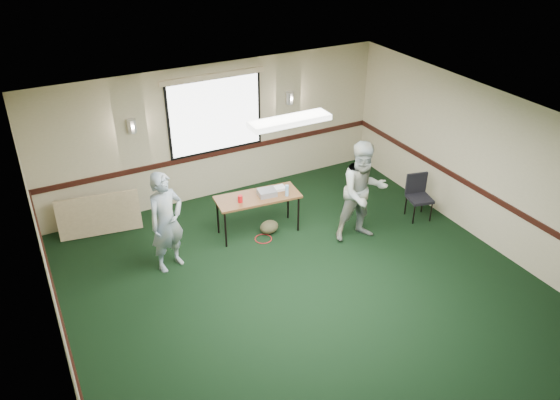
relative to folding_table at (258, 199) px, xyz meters
name	(u,v)px	position (x,y,z in m)	size (l,w,h in m)	color
ground	(320,307)	(-0.08, -2.30, -0.69)	(8.00, 8.00, 0.00)	black
room_shell	(257,158)	(-0.08, -0.18, 0.89)	(8.00, 8.02, 8.00)	#BEB089
folding_table	(258,199)	(0.00, 0.00, 0.00)	(1.54, 0.74, 0.75)	#592A19
projector	(267,193)	(0.16, -0.04, 0.11)	(0.31, 0.26, 0.10)	gray
game_console	(279,188)	(0.45, 0.04, 0.08)	(0.21, 0.17, 0.05)	white
red_cup	(240,199)	(-0.36, -0.05, 0.12)	(0.08, 0.08, 0.13)	red
water_bottle	(287,191)	(0.46, -0.22, 0.16)	(0.06, 0.06, 0.21)	#88B9E0
duffel_bag	(269,227)	(0.16, -0.13, -0.57)	(0.35, 0.26, 0.25)	#4C442B
cable_coil	(263,239)	(-0.03, -0.27, -0.68)	(0.31, 0.31, 0.02)	#B5161C
folded_table	(99,215)	(-2.55, 1.30, -0.32)	(1.44, 0.06, 0.74)	tan
conference_chair	(418,193)	(2.92, -0.88, -0.19)	(0.50, 0.52, 0.85)	black
person_left	(167,222)	(-1.73, -0.26, 0.17)	(0.63, 0.41, 1.73)	#476A9C
person_right	(363,192)	(1.54, -0.99, 0.23)	(0.90, 0.70, 1.85)	#6A8BA5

